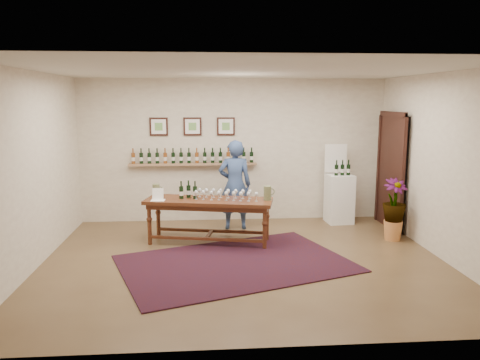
{
  "coord_description": "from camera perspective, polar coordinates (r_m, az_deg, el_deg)",
  "views": [
    {
      "loc": [
        -0.57,
        -6.69,
        2.39
      ],
      "look_at": [
        0.0,
        0.8,
        1.1
      ],
      "focal_mm": 35.0,
      "sensor_mm": 36.0,
      "label": 1
    }
  ],
  "objects": [
    {
      "name": "pitcher_left",
      "position": [
        8.09,
        -10.18,
        -1.29
      ],
      "size": [
        0.19,
        0.19,
        0.23
      ],
      "primitive_type": null,
      "rotation": [
        0.0,
        0.0,
        -0.37
      ],
      "color": "#626740",
      "rests_on": "tasting_table"
    },
    {
      "name": "info_sign",
      "position": [
        9.37,
        11.58,
        2.62
      ],
      "size": [
        0.45,
        0.05,
        0.61
      ],
      "primitive_type": "cube",
      "rotation": [
        0.0,
        0.0,
        0.07
      ],
      "color": "white",
      "rests_on": "display_pedestal"
    },
    {
      "name": "table_bottles",
      "position": [
        7.93,
        -6.32,
        -1.18
      ],
      "size": [
        0.28,
        0.17,
        0.29
      ],
      "primitive_type": null,
      "rotation": [
        0.0,
        0.0,
        -0.06
      ],
      "color": "black",
      "rests_on": "tasting_table"
    },
    {
      "name": "person",
      "position": [
        8.67,
        -0.63,
        -0.59
      ],
      "size": [
        0.62,
        0.42,
        1.67
      ],
      "primitive_type": "imported",
      "rotation": [
        0.0,
        0.0,
        3.11
      ],
      "color": "navy",
      "rests_on": "ground"
    },
    {
      "name": "tasting_table",
      "position": [
        7.86,
        -3.82,
        -3.16
      ],
      "size": [
        2.21,
        1.1,
        0.75
      ],
      "rotation": [
        0.0,
        0.0,
        -0.21
      ],
      "color": "#432310",
      "rests_on": "ground"
    },
    {
      "name": "ground",
      "position": [
        7.13,
        0.49,
        -9.84
      ],
      "size": [
        6.0,
        6.0,
        0.0
      ],
      "primitive_type": "plane",
      "color": "brown",
      "rests_on": "ground"
    },
    {
      "name": "menu_card",
      "position": [
        7.85,
        -9.98,
        -1.71
      ],
      "size": [
        0.23,
        0.18,
        0.2
      ],
      "primitive_type": "cube",
      "rotation": [
        0.0,
        0.0,
        -0.07
      ],
      "color": "white",
      "rests_on": "tasting_table"
    },
    {
      "name": "table_glasses",
      "position": [
        7.83,
        -2.04,
        -1.75
      ],
      "size": [
        1.21,
        0.54,
        0.16
      ],
      "primitive_type": null,
      "rotation": [
        0.0,
        0.0,
        -0.24
      ],
      "color": "silver",
      "rests_on": "tasting_table"
    },
    {
      "name": "pedestal_bottles",
      "position": [
        9.2,
        12.39,
        1.49
      ],
      "size": [
        0.31,
        0.1,
        0.3
      ],
      "primitive_type": null,
      "rotation": [
        0.0,
        0.0,
        0.07
      ],
      "color": "black",
      "rests_on": "display_pedestal"
    },
    {
      "name": "pitcher_right",
      "position": [
        7.76,
        3.37,
        -1.59
      ],
      "size": [
        0.19,
        0.19,
        0.24
      ],
      "primitive_type": null,
      "rotation": [
        0.0,
        0.0,
        -0.32
      ],
      "color": "#626740",
      "rests_on": "tasting_table"
    },
    {
      "name": "rug",
      "position": [
        7.01,
        -0.56,
        -10.14
      ],
      "size": [
        3.78,
        3.13,
        0.02
      ],
      "primitive_type": "cube",
      "rotation": [
        0.0,
        0.0,
        0.34
      ],
      "color": "#42100B",
      "rests_on": "ground"
    },
    {
      "name": "potted_plant",
      "position": [
        8.43,
        18.25,
        -3.44
      ],
      "size": [
        0.55,
        0.55,
        0.92
      ],
      "rotation": [
        0.0,
        0.0,
        0.13
      ],
      "color": "#C97F43",
      "rests_on": "ground"
    },
    {
      "name": "display_pedestal",
      "position": [
        9.38,
        12.0,
        -2.24
      ],
      "size": [
        0.51,
        0.51,
        0.95
      ],
      "primitive_type": "cube",
      "rotation": [
        0.0,
        0.0,
        0.07
      ],
      "color": "white",
      "rests_on": "ground"
    },
    {
      "name": "room_shell",
      "position": [
        9.05,
        12.94,
        1.43
      ],
      "size": [
        6.0,
        6.0,
        6.0
      ],
      "color": "beige",
      "rests_on": "ground"
    }
  ]
}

